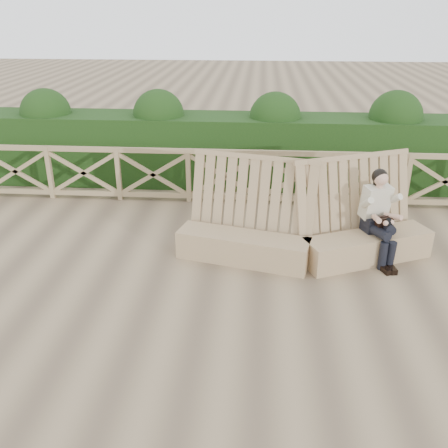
{
  "coord_description": "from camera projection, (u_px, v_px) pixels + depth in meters",
  "views": [
    {
      "loc": [
        0.71,
        -5.93,
        3.74
      ],
      "look_at": [
        0.24,
        0.4,
        0.9
      ],
      "focal_mm": 40.0,
      "sensor_mm": 36.0,
      "label": 1
    }
  ],
  "objects": [
    {
      "name": "ground",
      "position": [
        205.0,
        294.0,
        6.97
      ],
      "size": [
        60.0,
        60.0,
        0.0
      ],
      "primitive_type": "plane",
      "color": "brown",
      "rests_on": "ground"
    },
    {
      "name": "bench",
      "position": [
        305.0,
        235.0,
        7.8
      ],
      "size": [
        4.04,
        1.52,
        1.57
      ],
      "rotation": [
        0.0,
        0.0,
        0.13
      ],
      "color": "#9A8158",
      "rests_on": "ground"
    },
    {
      "name": "hedge",
      "position": [
        228.0,
        150.0,
        10.94
      ],
      "size": [
        12.0,
        1.2,
        1.5
      ],
      "primitive_type": "cube",
      "color": "black",
      "rests_on": "ground"
    },
    {
      "name": "guardrail",
      "position": [
        224.0,
        176.0,
        9.93
      ],
      "size": [
        10.1,
        0.09,
        1.1
      ],
      "color": "#846A4C",
      "rests_on": "ground"
    },
    {
      "name": "woman",
      "position": [
        379.0,
        213.0,
        7.65
      ],
      "size": [
        0.57,
        0.94,
        1.44
      ],
      "rotation": [
        0.0,
        0.0,
        0.38
      ],
      "color": "black",
      "rests_on": "ground"
    }
  ]
}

